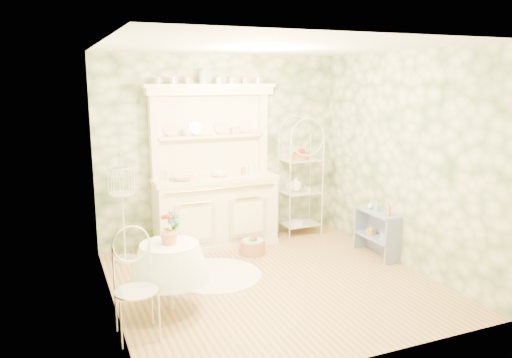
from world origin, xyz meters
name	(u,v)px	position (x,y,z in m)	size (l,w,h in m)	color
floor	(272,282)	(0.00, 0.00, 0.00)	(3.60, 3.60, 0.00)	tan
ceiling	(274,46)	(0.00, 0.00, 2.70)	(3.60, 3.60, 0.00)	white
wall_left	(108,182)	(-1.80, 0.00, 1.35)	(3.60, 3.60, 0.00)	beige
wall_right	(402,160)	(1.80, 0.00, 1.35)	(3.60, 3.60, 0.00)	beige
wall_back	(222,149)	(0.00, 1.80, 1.35)	(3.60, 3.60, 0.00)	beige
wall_front	(367,207)	(0.00, -1.80, 1.35)	(3.60, 3.60, 0.00)	beige
kitchen_dresser	(215,167)	(-0.20, 1.52, 1.15)	(1.87, 0.61, 2.29)	white
bakers_rack	(301,177)	(1.19, 1.58, 0.89)	(0.56, 0.40, 1.79)	white
side_shelf	(377,233)	(1.68, 0.29, 0.31)	(0.27, 0.73, 0.62)	#7E8DB4
round_table	(170,276)	(-1.26, -0.23, 0.36)	(0.67, 0.67, 0.73)	white
cafe_chair	(136,295)	(-1.68, -0.67, 0.41)	(0.37, 0.37, 0.82)	white
birdcage_stand	(123,211)	(-1.49, 1.40, 0.67)	(0.32, 0.32, 1.35)	white
floor_basket	(253,247)	(0.15, 0.98, 0.10)	(0.31, 0.31, 0.20)	#B17249
lace_rug	(215,275)	(-0.57, 0.46, 0.00)	(1.15, 1.15, 0.01)	white
bowl_floral	(183,180)	(-0.68, 1.43, 1.02)	(0.29, 0.29, 0.07)	white
bowl_white	(220,176)	(-0.13, 1.51, 1.02)	(0.25, 0.25, 0.08)	white
cup_left	(187,134)	(-0.54, 1.68, 1.61)	(0.14, 0.14, 0.11)	white
cup_right	(234,132)	(0.16, 1.68, 1.61)	(0.11, 0.11, 0.10)	white
potted_geranium	(172,229)	(-1.22, -0.19, 0.85)	(0.17, 0.12, 0.32)	#3F7238
bottle_amber	(389,211)	(1.68, 0.06, 0.68)	(0.07, 0.07, 0.17)	#C6843E
bottle_blue	(377,208)	(1.68, 0.31, 0.65)	(0.05, 0.05, 0.12)	#8CAFC4
bottle_glass	(370,206)	(1.68, 0.46, 0.65)	(0.08, 0.08, 0.10)	silver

